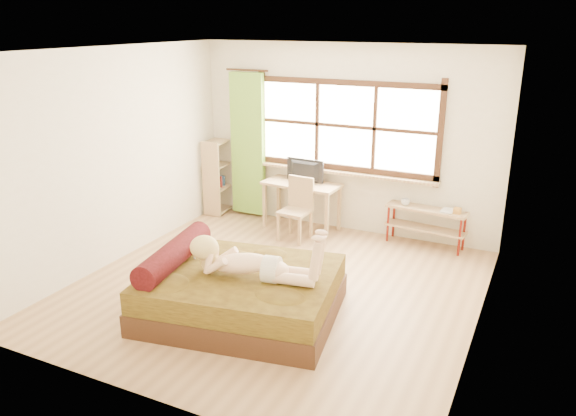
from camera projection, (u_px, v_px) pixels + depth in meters
The scene contains 18 objects.
floor at pixel (275, 288), 6.59m from camera, with size 4.50×4.50×0.00m, color #9E754C.
ceiling at pixel (274, 50), 5.72m from camera, with size 4.50×4.50×0.00m, color white.
wall_back at pixel (345, 140), 8.07m from camera, with size 4.50×4.50×0.00m, color silver.
wall_front at pixel (139, 249), 4.23m from camera, with size 4.50×4.50×0.00m, color silver.
wall_left at pixel (116, 157), 7.08m from camera, with size 4.50×4.50×0.00m, color silver.
wall_right at pixel (489, 205), 5.23m from camera, with size 4.50×4.50×0.00m, color silver.
window at pixel (345, 129), 8.00m from camera, with size 2.80×0.16×1.46m.
curtain at pixel (248, 145), 8.67m from camera, with size 0.55×0.10×2.20m, color #578B25.
bed at pixel (238, 291), 5.94m from camera, with size 2.20×1.88×0.75m.
woman at pixel (251, 250), 5.66m from camera, with size 1.38×0.39×0.59m, color beige, non-canonical shape.
kitten at pixel (189, 247), 6.20m from camera, with size 0.29×0.12×0.24m, color black, non-canonical shape.
desk at pixel (302, 189), 8.28m from camera, with size 1.17×0.60×0.71m.
monitor at pixel (303, 171), 8.24m from camera, with size 0.59×0.08×0.34m, color black.
chair at pixel (298, 205), 7.96m from camera, with size 0.42×0.42×0.89m.
pipe_shelf at pixel (427, 218), 7.70m from camera, with size 1.12×0.38×0.62m.
cup at pixel (405, 202), 7.76m from camera, with size 0.12×0.12×0.09m, color gray.
book at pixel (442, 210), 7.57m from camera, with size 0.17×0.23×0.02m, color gray.
bookshelf at pixel (218, 176), 9.01m from camera, with size 0.34×0.55×1.20m.
Camera 1 is at (2.71, -5.29, 3.00)m, focal length 35.00 mm.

